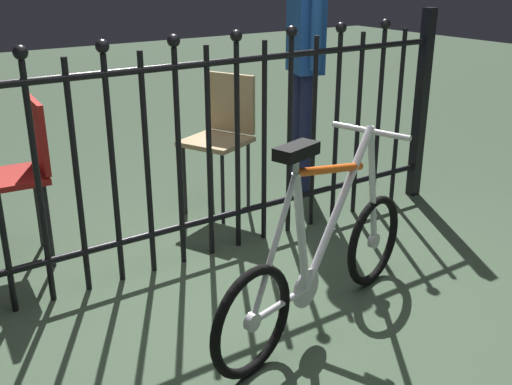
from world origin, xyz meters
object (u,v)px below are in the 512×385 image
(bicycle, at_px, (321,261))
(chair_red, at_px, (22,165))
(person_visitor, at_px, (305,47))
(chair_tan, at_px, (222,129))

(bicycle, relative_size, chair_red, 1.56)
(bicycle, bearing_deg, person_visitor, 54.13)
(person_visitor, bearing_deg, chair_tan, 177.40)
(chair_red, height_order, person_visitor, person_visitor)
(bicycle, bearing_deg, chair_tan, 75.34)
(bicycle, distance_m, chair_tan, 1.52)
(chair_red, height_order, chair_tan, chair_red)
(chair_tan, bearing_deg, chair_red, -177.68)
(chair_red, distance_m, chair_tan, 1.28)
(chair_red, distance_m, person_visitor, 1.99)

